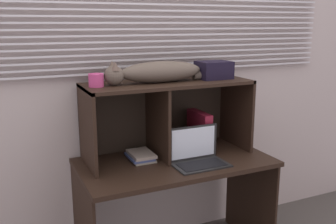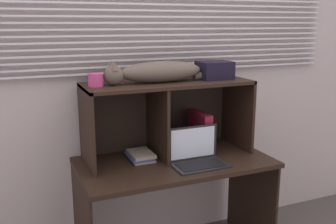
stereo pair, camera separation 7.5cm
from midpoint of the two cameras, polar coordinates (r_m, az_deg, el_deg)
back_panel_with_blinds at (r=2.77m, az=-2.99°, el=5.38°), size 4.40×0.08×2.50m
desk at (r=2.62m, az=0.24°, el=-10.39°), size 1.27×0.66×0.74m
hutch_shelf_unit at (r=2.59m, az=-1.36°, el=1.00°), size 1.12×0.41×0.51m
cat at (r=2.50m, az=-2.27°, el=5.94°), size 0.93×0.16×0.15m
laptop at (r=2.49m, az=3.60°, el=-6.53°), size 0.35×0.22×0.24m
binder_upright at (r=2.72m, az=3.88°, el=-2.89°), size 0.06×0.27×0.28m
book_stack at (r=2.58m, az=-4.94°, el=-6.54°), size 0.16×0.22×0.05m
small_basket at (r=2.38m, az=-11.54°, el=4.66°), size 0.09×0.09×0.08m
storage_box at (r=2.69m, az=6.03°, el=6.24°), size 0.22×0.18×0.12m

